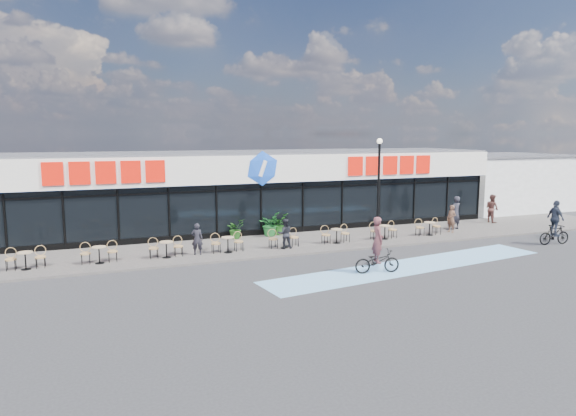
{
  "coord_description": "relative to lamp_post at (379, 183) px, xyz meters",
  "views": [
    {
      "loc": [
        -8.74,
        -19.62,
        5.64
      ],
      "look_at": [
        0.24,
        3.5,
        2.06
      ],
      "focal_mm": 32.0,
      "sensor_mm": 36.0,
      "label": 1
    }
  ],
  "objects": [
    {
      "name": "ground",
      "position": [
        -4.58,
        -2.3,
        -3.26
      ],
      "size": [
        120.0,
        120.0,
        0.0
      ],
      "primitive_type": "plane",
      "color": "#28282B",
      "rests_on": "ground"
    },
    {
      "name": "sidewalk",
      "position": [
        -4.58,
        2.2,
        -3.21
      ],
      "size": [
        44.0,
        5.0,
        0.1
      ],
      "primitive_type": "cube",
      "color": "#58524E",
      "rests_on": "ground"
    },
    {
      "name": "bike_lane",
      "position": [
        -0.58,
        -3.8,
        -3.25
      ],
      "size": [
        14.17,
        4.13,
        0.01
      ],
      "primitive_type": "cube",
      "rotation": [
        0.0,
        0.0,
        0.14
      ],
      "color": "#6EA4D0",
      "rests_on": "ground"
    },
    {
      "name": "building",
      "position": [
        -4.58,
        7.63,
        -0.92
      ],
      "size": [
        30.6,
        6.57,
        4.75
      ],
      "color": "black",
      "rests_on": "ground"
    },
    {
      "name": "neighbour_building",
      "position": [
        15.92,
        8.7,
        -1.2
      ],
      "size": [
        9.2,
        7.2,
        4.11
      ],
      "color": "white",
      "rests_on": "ground"
    },
    {
      "name": "lamp_post",
      "position": [
        0.0,
        0.0,
        0.0
      ],
      "size": [
        0.28,
        0.28,
        5.34
      ],
      "color": "black",
      "rests_on": "sidewalk"
    },
    {
      "name": "bistro_set_0",
      "position": [
        -15.96,
        1.27,
        -2.7
      ],
      "size": [
        1.54,
        0.62,
        0.9
      ],
      "color": "tan",
      "rests_on": "sidewalk"
    },
    {
      "name": "bistro_set_1",
      "position": [
        -13.1,
        1.27,
        -2.7
      ],
      "size": [
        1.54,
        0.62,
        0.9
      ],
      "color": "tan",
      "rests_on": "sidewalk"
    },
    {
      "name": "bistro_set_2",
      "position": [
        -10.25,
        1.27,
        -2.7
      ],
      "size": [
        1.54,
        0.62,
        0.9
      ],
      "color": "tan",
      "rests_on": "sidewalk"
    },
    {
      "name": "bistro_set_3",
      "position": [
        -7.39,
        1.27,
        -2.7
      ],
      "size": [
        1.54,
        0.62,
        0.9
      ],
      "color": "tan",
      "rests_on": "sidewalk"
    },
    {
      "name": "bistro_set_4",
      "position": [
        -4.54,
        1.27,
        -2.7
      ],
      "size": [
        1.54,
        0.62,
        0.9
      ],
      "color": "tan",
      "rests_on": "sidewalk"
    },
    {
      "name": "bistro_set_5",
      "position": [
        -1.68,
        1.27,
        -2.7
      ],
      "size": [
        1.54,
        0.62,
        0.9
      ],
      "color": "tan",
      "rests_on": "sidewalk"
    },
    {
      "name": "bistro_set_6",
      "position": [
        1.17,
        1.27,
        -2.7
      ],
      "size": [
        1.54,
        0.62,
        0.9
      ],
      "color": "tan",
      "rests_on": "sidewalk"
    },
    {
      "name": "bistro_set_7",
      "position": [
        4.03,
        1.27,
        -2.7
      ],
      "size": [
        1.54,
        0.62,
        0.9
      ],
      "color": "tan",
      "rests_on": "sidewalk"
    },
    {
      "name": "potted_plant_left",
      "position": [
        -6.18,
        4.23,
        -2.63
      ],
      "size": [
        1.24,
        1.19,
        1.06
      ],
      "primitive_type": "imported",
      "rotation": [
        0.0,
        0.0,
        0.52
      ],
      "color": "#1B4714",
      "rests_on": "sidewalk"
    },
    {
      "name": "potted_plant_mid",
      "position": [
        -4.25,
        4.26,
        -2.51
      ],
      "size": [
        1.52,
        1.55,
        1.3
      ],
      "primitive_type": "imported",
      "rotation": [
        0.0,
        0.0,
        0.89
      ],
      "color": "#195922",
      "rests_on": "sidewalk"
    },
    {
      "name": "potted_plant_right",
      "position": [
        -3.66,
        4.42,
        -2.57
      ],
      "size": [
        1.41,
        1.4,
        1.19
      ],
      "primitive_type": "imported",
      "rotation": [
        0.0,
        0.0,
        0.73
      ],
      "color": "#1A4E16",
      "rests_on": "sidewalk"
    },
    {
      "name": "patron_left",
      "position": [
        -8.83,
        1.25,
        -2.42
      ],
      "size": [
        0.63,
        0.51,
        1.48
      ],
      "primitive_type": "imported",
      "rotation": [
        0.0,
        0.0,
        2.8
      ],
      "color": "black",
      "rests_on": "sidewalk"
    },
    {
      "name": "patron_right",
      "position": [
        -4.59,
        0.97,
        -2.42
      ],
      "size": [
        0.82,
        0.7,
        1.48
      ],
      "primitive_type": "imported",
      "rotation": [
        0.0,
        0.0,
        2.93
      ],
      "color": "black",
      "rests_on": "sidewalk"
    },
    {
      "name": "pedestrian_a",
      "position": [
        5.73,
        1.48,
        -2.38
      ],
      "size": [
        0.48,
        0.63,
        1.56
      ],
      "primitive_type": "imported",
      "rotation": [
        0.0,
        0.0,
        -1.37
      ],
      "color": "brown",
      "rests_on": "sidewalk"
    },
    {
      "name": "pedestrian_b",
      "position": [
        10.25,
        3.22,
        -2.27
      ],
      "size": [
        0.68,
        0.87,
        1.79
      ],
      "primitive_type": "imported",
      "rotation": [
        0.0,
        0.0,
        1.58
      ],
      "color": "#54302B",
      "rests_on": "sidewalk"
    },
    {
      "name": "pedestrian_c",
      "position": [
        6.54,
        2.13,
        -2.18
      ],
      "size": [
        0.8,
        0.62,
        1.96
      ],
      "primitive_type": "imported",
      "rotation": [
        0.0,
        0.0,
        3.37
      ],
      "color": "#22222A",
      "rests_on": "sidewalk"
    },
    {
      "name": "cyclist_a",
      "position": [
        -2.53,
        -4.21,
        -2.47
      ],
      "size": [
        1.96,
        0.99,
        2.33
      ],
      "color": "black",
      "rests_on": "ground"
    },
    {
      "name": "cyclist_b",
      "position": [
        8.79,
        -2.78,
        -2.31
      ],
      "size": [
        1.79,
        1.13,
        2.3
      ],
      "color": "black",
      "rests_on": "ground"
    }
  ]
}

